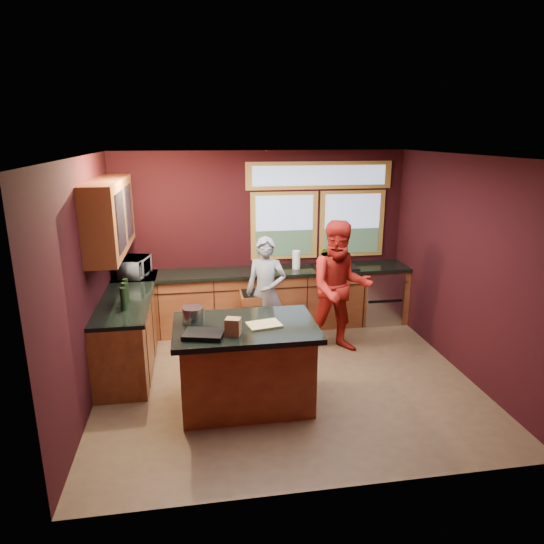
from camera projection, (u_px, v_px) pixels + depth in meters
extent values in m
plane|color=brown|center=(285.00, 378.00, 6.05)|extent=(4.50, 4.50, 0.00)
cube|color=black|center=(262.00, 239.00, 7.58)|extent=(4.50, 0.02, 2.70)
cube|color=black|center=(334.00, 344.00, 3.78)|extent=(4.50, 0.02, 2.70)
cube|color=black|center=(86.00, 283.00, 5.33)|extent=(0.02, 4.00, 2.70)
cube|color=black|center=(463.00, 266.00, 6.03)|extent=(0.02, 4.00, 2.70)
cube|color=silver|center=(287.00, 156.00, 5.31)|extent=(4.50, 4.00, 0.02)
cube|color=#8DA0C4|center=(284.00, 226.00, 7.56)|extent=(1.06, 0.02, 1.06)
cube|color=#8DA0C4|center=(352.00, 224.00, 7.73)|extent=(1.06, 0.02, 1.06)
cube|color=#AD7932|center=(320.00, 175.00, 7.44)|extent=(2.30, 0.02, 0.42)
cube|color=#5A2515|center=(110.00, 216.00, 6.00)|extent=(0.36, 1.80, 0.90)
cube|color=#5A2515|center=(265.00, 300.00, 7.54)|extent=(4.50, 0.60, 0.88)
cube|color=black|center=(265.00, 272.00, 7.41)|extent=(4.50, 0.64, 0.05)
cube|color=#B7B7BC|center=(379.00, 295.00, 7.81)|extent=(0.60, 0.58, 0.85)
cube|color=black|center=(335.00, 269.00, 7.55)|extent=(0.66, 0.46, 0.05)
cube|color=#5A2515|center=(130.00, 329.00, 6.44)|extent=(0.60, 2.30, 0.88)
cube|color=black|center=(127.00, 296.00, 6.31)|extent=(0.64, 2.30, 0.05)
cube|color=#5A2515|center=(246.00, 367.00, 5.38)|extent=(1.40, 0.90, 0.88)
cube|color=black|center=(245.00, 327.00, 5.25)|extent=(1.55, 1.05, 0.06)
imported|color=slate|center=(266.00, 292.00, 6.80)|extent=(0.67, 0.56, 1.58)
imported|color=maroon|center=(340.00, 288.00, 6.57)|extent=(0.95, 0.77, 1.84)
imported|color=#999999|center=(135.00, 267.00, 7.03)|extent=(0.46, 0.58, 0.28)
imported|color=#999999|center=(331.00, 255.00, 7.57)|extent=(0.33, 0.29, 0.37)
cylinder|color=white|center=(296.00, 260.00, 7.45)|extent=(0.12, 0.12, 0.28)
cube|color=tan|center=(264.00, 325.00, 5.22)|extent=(0.39, 0.32, 0.02)
cylinder|color=#AAA9AE|center=(193.00, 315.00, 5.27)|extent=(0.24, 0.24, 0.18)
cube|color=brown|center=(233.00, 327.00, 4.95)|extent=(0.18, 0.16, 0.18)
cube|color=black|center=(204.00, 334.00, 4.92)|extent=(0.46, 0.37, 0.05)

